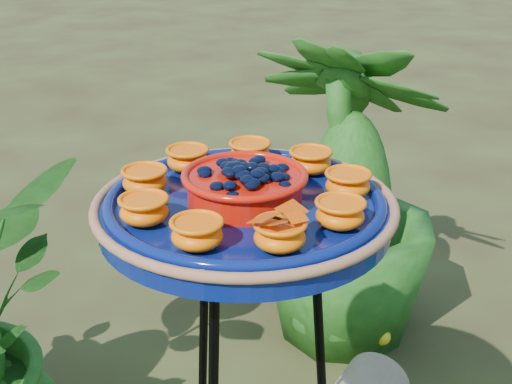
% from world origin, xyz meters
% --- Properties ---
extents(feeder_dish, '(0.51, 0.51, 0.11)m').
position_xyz_m(feeder_dish, '(-0.14, -0.10, 0.97)').
color(feeder_dish, '#07165A').
rests_on(feeder_dish, tripod_stand).
extents(shrub_back_right, '(0.82, 0.82, 1.05)m').
position_xyz_m(shrub_back_right, '(0.70, 0.62, 0.52)').
color(shrub_back_right, '#174612').
rests_on(shrub_back_right, ground).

